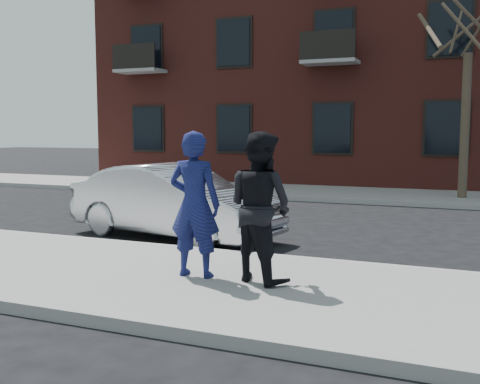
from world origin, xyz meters
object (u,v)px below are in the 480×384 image
at_px(street_tree, 470,11).
at_px(man_peacoat, 260,207).
at_px(silver_sedan, 173,202).
at_px(man_hoodie, 195,204).

distance_m(street_tree, man_peacoat, 12.06).
xyz_separation_m(silver_sedan, man_hoodie, (2.00, -2.99, 0.41)).
bearing_deg(man_hoodie, street_tree, -109.27).
relative_size(silver_sedan, man_hoodie, 2.24).
relative_size(street_tree, man_peacoat, 3.47).
bearing_deg(silver_sedan, man_hoodie, -134.66).
height_order(street_tree, man_peacoat, street_tree).
bearing_deg(street_tree, silver_sedan, -122.51).
xyz_separation_m(street_tree, man_hoodie, (-3.18, -11.12, -4.39)).
height_order(street_tree, man_hoodie, street_tree).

